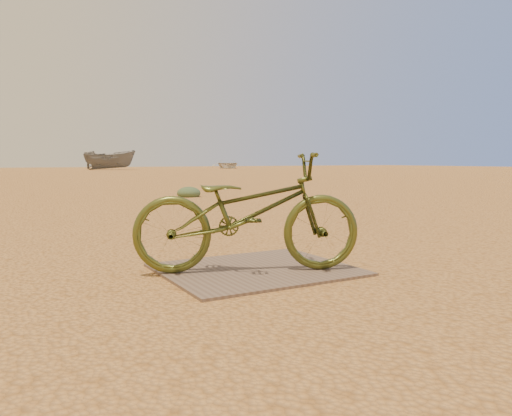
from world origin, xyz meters
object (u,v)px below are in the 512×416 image
plywood_board (256,269)px  boat_far_right (228,164)px  boat_mid_right (110,160)px  bicycle (248,212)px

plywood_board → boat_far_right: boat_far_right is taller
boat_mid_right → bicycle: bearing=-172.2°
boat_mid_right → boat_far_right: 12.74m
boat_far_right → bicycle: bearing=-96.3°
plywood_board → boat_mid_right: boat_mid_right is taller
plywood_board → bicycle: size_ratio=0.84×
bicycle → boat_mid_right: 43.73m
bicycle → boat_far_right: 49.23m
plywood_board → boat_mid_right: (8.71, 42.78, 0.88)m
plywood_board → bicycle: 0.49m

